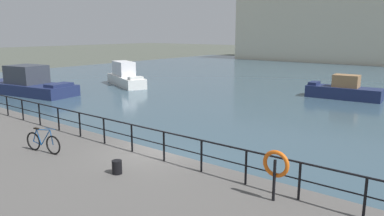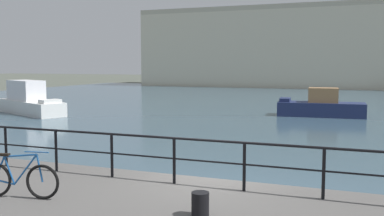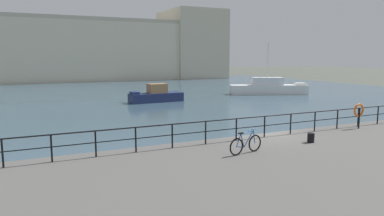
{
  "view_description": "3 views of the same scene",
  "coord_description": "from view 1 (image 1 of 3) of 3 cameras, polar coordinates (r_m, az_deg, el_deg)",
  "views": [
    {
      "loc": [
        9.44,
        -9.75,
        5.15
      ],
      "look_at": [
        -1.5,
        4.03,
        1.51
      ],
      "focal_mm": 34.33,
      "sensor_mm": 36.0,
      "label": 1
    },
    {
      "loc": [
        3.25,
        -9.7,
        3.44
      ],
      "look_at": [
        -3.05,
        6.83,
        1.65
      ],
      "focal_mm": 40.56,
      "sensor_mm": 36.0,
      "label": 2
    },
    {
      "loc": [
        -11.21,
        -14.84,
        4.68
      ],
      "look_at": [
        -1.98,
        4.75,
        1.54
      ],
      "focal_mm": 33.26,
      "sensor_mm": 36.0,
      "label": 3
    }
  ],
  "objects": [
    {
      "name": "ground_plane",
      "position": [
        14.52,
        -5.34,
        -9.14
      ],
      "size": [
        240.0,
        240.0,
        0.0
      ],
      "primitive_type": "plane",
      "color": "#4C5147"
    },
    {
      "name": "water_basin",
      "position": [
        41.37,
        24.97,
        3.46
      ],
      "size": [
        80.0,
        60.0,
        0.01
      ],
      "primitive_type": "cube",
      "color": "#385160",
      "rests_on": "ground_plane"
    },
    {
      "name": "moored_red_daysailer",
      "position": [
        34.22,
        -24.24,
        3.39
      ],
      "size": [
        9.89,
        4.46,
        2.41
      ],
      "rotation": [
        0.0,
        0.0,
        0.16
      ],
      "color": "navy",
      "rests_on": "water_basin"
    },
    {
      "name": "moored_white_yacht",
      "position": [
        31.24,
        22.47,
        2.56
      ],
      "size": [
        5.66,
        2.2,
        1.89
      ],
      "rotation": [
        0.0,
        0.0,
        3.21
      ],
      "color": "navy",
      "rests_on": "water_basin"
    },
    {
      "name": "moored_small_launch",
      "position": [
        36.77,
        -10.33,
        4.85
      ],
      "size": [
        6.98,
        4.38,
        2.32
      ],
      "rotation": [
        0.0,
        0.0,
        -0.41
      ],
      "color": "white",
      "rests_on": "water_basin"
    },
    {
      "name": "quay_railing",
      "position": [
        13.98,
        -9.36,
        -3.79
      ],
      "size": [
        26.35,
        0.07,
        1.08
      ],
      "color": "black",
      "rests_on": "quay_promenade"
    },
    {
      "name": "parked_bicycle",
      "position": [
        14.88,
        -22.14,
        -4.97
      ],
      "size": [
        1.75,
        0.39,
        0.98
      ],
      "rotation": [
        0.0,
        0.0,
        0.19
      ],
      "color": "black",
      "rests_on": "quay_promenade"
    },
    {
      "name": "mooring_bollard",
      "position": [
        12.07,
        -11.57,
        -8.98
      ],
      "size": [
        0.32,
        0.32,
        0.44
      ],
      "primitive_type": "cylinder",
      "color": "black",
      "rests_on": "quay_promenade"
    },
    {
      "name": "life_ring_stand",
      "position": [
        10.06,
        12.88,
        -8.72
      ],
      "size": [
        0.75,
        0.16,
        1.4
      ],
      "color": "black",
      "rests_on": "quay_promenade"
    }
  ]
}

